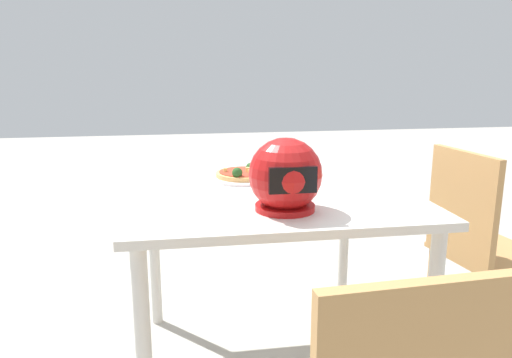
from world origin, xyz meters
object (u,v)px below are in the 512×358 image
Objects in this scene: pizza at (244,173)px; motorcycle_helmet at (285,176)px; dining_table at (269,211)px; chair_side at (477,242)px.

motorcycle_helmet is (-0.07, 0.47, 0.09)m from pizza.
dining_table is 1.18× the size of chair_side.
chair_side is at bearing 168.00° from pizza.
dining_table is at bearing -1.40° from chair_side.
dining_table is 4.37× the size of motorcycle_helmet.
motorcycle_helmet reaches higher than pizza.
pizza is 0.48m from motorcycle_helmet.
motorcycle_helmet is at bearing 98.43° from pizza.
pizza is (0.07, -0.18, 0.11)m from dining_table.
pizza is at bearing -68.59° from dining_table.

